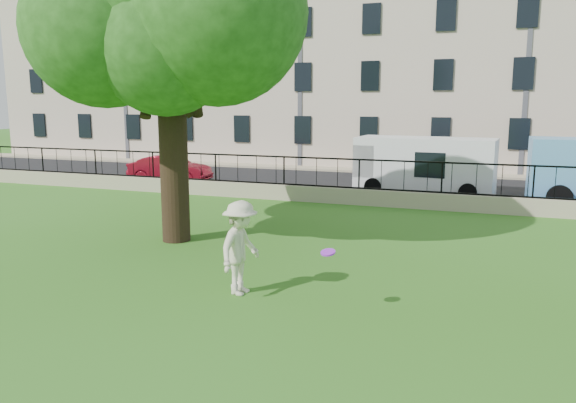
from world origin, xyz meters
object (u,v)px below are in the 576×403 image
at_px(frisbee, 328,252).
at_px(red_sedan, 170,169).
at_px(white_van, 425,166).
at_px(man, 241,248).

height_order(frisbee, red_sedan, red_sedan).
bearing_deg(white_van, frisbee, -85.70).
relative_size(man, red_sedan, 0.49).
bearing_deg(red_sedan, white_van, -92.87).
height_order(man, white_van, white_van).
bearing_deg(frisbee, man, 166.48).
height_order(man, red_sedan, man).
bearing_deg(white_van, red_sedan, -171.79).
distance_m(man, white_van, 14.11).
xyz_separation_m(man, red_sedan, (-9.86, 13.16, -0.31)).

